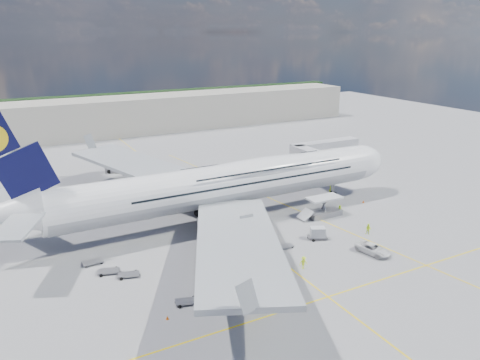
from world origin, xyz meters
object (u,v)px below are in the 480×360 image
baggage_tug (236,248)px  catering_truck_outer (118,165)px  crew_tug (303,263)px  dolly_row_b (129,274)px  dolly_row_a (109,271)px  catering_truck_inner (135,186)px  dolly_nose_far (318,233)px  dolly_back (93,262)px  cone_wing_right_inner (223,273)px  crew_van (340,210)px  cone_nose (363,202)px  airliner (226,183)px  cone_wing_left_outer (125,179)px  jet_bridge (321,152)px  dolly_row_c (187,301)px  cone_wing_left_inner (191,195)px  crew_loader (368,229)px  crew_nose (330,189)px  crew_wing (198,269)px  service_van (373,249)px  cone_wing_right_outer (167,318)px  cargo_loader (323,210)px  dolly_nose_near (285,246)px

baggage_tug → catering_truck_outer: catering_truck_outer is taller
crew_tug → dolly_row_b: bearing=169.0°
dolly_row_a → catering_truck_inner: size_ratio=0.56×
dolly_nose_far → dolly_back: bearing=-166.5°
crew_tug → cone_wing_right_inner: size_ratio=3.17×
crew_van → cone_nose: crew_van is taller
dolly_back → baggage_tug: 21.60m
airliner → cone_wing_left_outer: bearing=107.4°
airliner → cone_nose: (28.08, -5.42, -6.60)m
jet_bridge → dolly_row_a: size_ratio=5.55×
dolly_row_c → cone_wing_right_inner: bearing=47.0°
baggage_tug → cone_wing_left_inner: bearing=88.0°
crew_tug → dolly_back: bearing=161.0°
crew_loader → cone_wing_right_inner: bearing=-125.3°
crew_nose → crew_tug: bearing=-163.3°
jet_bridge → cone_wing_left_outer: bearing=151.5°
crew_wing → dolly_back: bearing=75.7°
service_van → crew_nose: size_ratio=3.41×
service_van → cone_wing_right_outer: service_van is taller
dolly_row_a → crew_loader: (42.03, -7.25, 0.62)m
cargo_loader → dolly_row_a: size_ratio=2.52×
jet_bridge → catering_truck_inner: bearing=165.2°
service_van → cone_wing_left_outer: bearing=100.3°
baggage_tug → dolly_nose_near: bearing=-10.2°
catering_truck_inner → cone_wing_right_inner: (1.13, -40.09, -1.39)m
crew_tug → cone_nose: size_ratio=3.44×
crew_van → dolly_row_b: bearing=64.0°
jet_bridge → cone_wing_right_outer: (-49.91, -35.84, -6.61)m
baggage_tug → cone_nose: 33.82m
cone_wing_right_outer → crew_tug: bearing=7.0°
cargo_loader → dolly_row_b: cargo_loader is taller
catering_truck_inner → crew_loader: size_ratio=3.16×
crew_wing → cone_wing_left_inner: size_ratio=2.85×
dolly_row_a → catering_truck_inner: catering_truck_inner is taller
crew_van → baggage_tug: bearing=69.5°
crew_nose → crew_wing: size_ratio=1.04×
jet_bridge → crew_tug: jet_bridge is taller
catering_truck_inner → dolly_nose_far: bearing=-64.7°
dolly_row_b → baggage_tug: size_ratio=1.03×
cargo_loader → dolly_row_a: cargo_loader is taller
dolly_row_c → crew_van: size_ratio=1.85×
dolly_row_b → crew_wing: size_ratio=2.12×
crew_nose → dolly_nose_near: bearing=-170.8°
catering_truck_inner → crew_loader: bearing=-57.3°
baggage_tug → crew_loader: size_ratio=1.69×
dolly_back → crew_van: crew_van is taller
cargo_loader → cone_wing_right_inner: 28.72m
dolly_row_b → cone_nose: 50.24m
crew_loader → cone_wing_right_inner: size_ratio=3.15×
dolly_row_b → catering_truck_inner: bearing=89.5°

